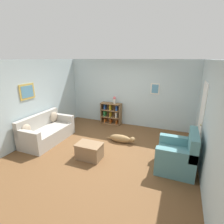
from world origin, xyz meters
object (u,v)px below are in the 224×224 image
(coffee_table, at_px, (89,151))
(couch, at_px, (47,132))
(recliner_chair, at_px, (178,156))
(dog, at_px, (121,139))
(bookshelf, at_px, (111,113))
(vase, at_px, (115,100))

(coffee_table, bearing_deg, couch, 166.82)
(recliner_chair, distance_m, dog, 1.94)
(bookshelf, distance_m, coffee_table, 2.76)
(couch, height_order, recliner_chair, recliner_chair)
(couch, bearing_deg, vase, 55.99)
(couch, xyz_separation_m, coffee_table, (1.83, -0.43, -0.09))
(recliner_chair, xyz_separation_m, coffee_table, (-2.24, -0.37, -0.13))
(couch, distance_m, recliner_chair, 4.07)
(couch, distance_m, vase, 2.82)
(coffee_table, height_order, dog, coffee_table)
(bookshelf, bearing_deg, recliner_chair, -40.96)
(recliner_chair, xyz_separation_m, dog, (-1.74, 0.84, -0.24))
(bookshelf, relative_size, coffee_table, 1.28)
(bookshelf, xyz_separation_m, dog, (0.96, -1.49, -0.31))
(couch, xyz_separation_m, dog, (2.34, 0.79, -0.19))
(bookshelf, relative_size, dog, 0.88)
(couch, relative_size, bookshelf, 2.02)
(recliner_chair, bearing_deg, couch, 179.21)
(couch, relative_size, vase, 6.20)
(dog, bearing_deg, vase, 118.79)
(recliner_chair, bearing_deg, coffee_table, -170.57)
(vase, bearing_deg, dog, -61.21)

